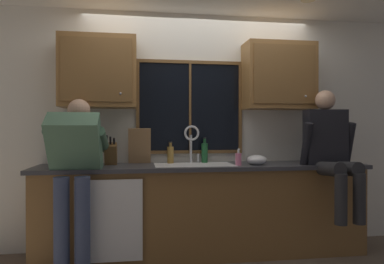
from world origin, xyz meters
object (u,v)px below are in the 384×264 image
at_px(person_standing, 75,165).
at_px(cutting_board, 140,146).
at_px(mixing_bowl, 257,160).
at_px(bottle_tall_clear, 205,152).
at_px(knife_block, 111,154).
at_px(bottle_green_glass, 170,154).
at_px(person_sitting_on_counter, 330,147).
at_px(soap_dispenser, 238,159).

distance_m(person_standing, cutting_board, 0.79).
relative_size(mixing_bowl, bottle_tall_clear, 0.77).
height_order(knife_block, bottle_green_glass, knife_block).
bearing_deg(bottle_tall_clear, person_sitting_on_counter, -21.22).
relative_size(cutting_board, bottle_tall_clear, 1.39).
relative_size(mixing_bowl, bottle_green_glass, 0.90).
bearing_deg(cutting_board, soap_dispenser, -19.13).
height_order(person_standing, knife_block, person_standing).
distance_m(cutting_board, mixing_bowl, 1.23).
distance_m(person_sitting_on_counter, bottle_green_glass, 1.62).
distance_m(person_sitting_on_counter, soap_dispenser, 0.92).
height_order(knife_block, mixing_bowl, knife_block).
distance_m(person_sitting_on_counter, bottle_tall_clear, 1.28).
height_order(person_standing, bottle_green_glass, person_standing).
distance_m(mixing_bowl, soap_dispenser, 0.20).
bearing_deg(bottle_green_glass, soap_dispenser, -24.65).
relative_size(person_standing, bottle_green_glass, 6.76).
bearing_deg(knife_block, mixing_bowl, -7.78).
relative_size(person_standing, cutting_board, 4.16).
bearing_deg(bottle_tall_clear, knife_block, -174.82).
bearing_deg(soap_dispenser, mixing_bowl, 8.85).
xyz_separation_m(person_sitting_on_counter, soap_dispenser, (-0.91, 0.14, -0.12)).
distance_m(person_sitting_on_counter, mixing_bowl, 0.74).
xyz_separation_m(bottle_green_glass, bottle_tall_clear, (0.37, 0.02, 0.02)).
relative_size(cutting_board, soap_dispenser, 2.22).
bearing_deg(soap_dispenser, cutting_board, 160.87).
bearing_deg(bottle_tall_clear, soap_dispenser, -48.35).
height_order(knife_block, bottle_tall_clear, knife_block).
bearing_deg(person_sitting_on_counter, mixing_bowl, 166.23).
bearing_deg(mixing_bowl, bottle_green_glass, 162.50).
bearing_deg(knife_block, cutting_board, 20.63).
xyz_separation_m(knife_block, soap_dispenser, (1.27, -0.23, -0.04)).
height_order(soap_dispenser, bottle_green_glass, bottle_green_glass).
relative_size(cutting_board, bottle_green_glass, 1.63).
relative_size(knife_block, cutting_board, 0.85).
distance_m(person_standing, bottle_green_glass, 1.02).
bearing_deg(person_standing, knife_block, 56.56).
relative_size(knife_block, mixing_bowl, 1.54).
height_order(person_standing, soap_dispenser, person_standing).
height_order(mixing_bowl, bottle_green_glass, bottle_green_glass).
distance_m(cutting_board, soap_dispenser, 1.04).
relative_size(knife_block, soap_dispenser, 1.89).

